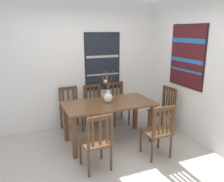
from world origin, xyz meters
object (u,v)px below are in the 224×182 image
object	(u,v)px
chair_1	(158,130)
chair_4	(164,109)
chair_0	(71,108)
chair_2	(97,141)
painting_on_back_wall	(102,61)
painting_on_side_wall	(187,56)
chair_3	(117,102)
dining_table	(109,109)
chair_5	(95,105)
centerpiece_vase	(108,96)

from	to	relation	value
chair_1	chair_4	xyz separation A→B (m)	(0.71, 0.86, 0.00)
chair_0	chair_2	distance (m)	1.62
chair_0	painting_on_back_wall	size ratio (longest dim) A/B	0.72
painting_on_side_wall	chair_1	bearing A→B (deg)	-148.00
chair_3	chair_0	bearing A→B (deg)	178.74
dining_table	chair_0	world-z (taller)	chair_0
chair_4	chair_5	bearing A→B (deg)	146.91
dining_table	chair_2	xyz separation A→B (m)	(-0.52, -0.79, -0.18)
chair_1	chair_4	bearing A→B (deg)	50.52
dining_table	chair_1	size ratio (longest dim) A/B	1.77
chair_1	chair_3	xyz separation A→B (m)	(-0.00, 1.65, -0.01)
chair_2	chair_5	xyz separation A→B (m)	(0.51, 1.62, 0.00)
chair_3	chair_4	bearing A→B (deg)	-48.02
centerpiece_vase	chair_3	xyz separation A→B (m)	(0.54, 0.79, -0.43)
chair_4	painting_on_back_wall	bearing A→B (deg)	133.74
painting_on_back_wall	chair_1	bearing A→B (deg)	-81.89
chair_5	chair_2	bearing A→B (deg)	-107.65
chair_4	painting_on_side_wall	world-z (taller)	painting_on_side_wall
chair_5	painting_on_side_wall	xyz separation A→B (m)	(1.54, -1.04, 1.11)
chair_4	painting_on_side_wall	xyz separation A→B (m)	(0.30, -0.23, 1.10)
chair_5	painting_on_side_wall	world-z (taller)	painting_on_side_wall
chair_5	centerpiece_vase	bearing A→B (deg)	-90.68
chair_3	chair_1	bearing A→B (deg)	-89.87
dining_table	chair_2	size ratio (longest dim) A/B	1.80
chair_2	chair_5	bearing A→B (deg)	72.35
centerpiece_vase	painting_on_side_wall	xyz separation A→B (m)	(1.55, -0.24, 0.68)
chair_3	dining_table	bearing A→B (deg)	-123.30
chair_2	painting_on_back_wall	xyz separation A→B (m)	(0.78, 1.83, 0.93)
chair_1	chair_3	size ratio (longest dim) A/B	1.01
chair_5	painting_on_back_wall	bearing A→B (deg)	38.02
chair_2	painting_on_back_wall	world-z (taller)	painting_on_back_wall
centerpiece_vase	chair_5	xyz separation A→B (m)	(0.01, 0.81, -0.43)
chair_2	chair_3	distance (m)	1.91
chair_5	painting_on_back_wall	distance (m)	0.98
centerpiece_vase	chair_1	distance (m)	1.10
chair_0	painting_on_side_wall	distance (m)	2.58
chair_0	painting_on_side_wall	xyz separation A→B (m)	(2.08, -1.05, 1.12)
centerpiece_vase	chair_3	bearing A→B (deg)	55.50
dining_table	chair_4	bearing A→B (deg)	0.73
chair_3	painting_on_back_wall	world-z (taller)	painting_on_back_wall
dining_table	chair_3	xyz separation A→B (m)	(0.53, 0.81, -0.17)
chair_0	chair_3	bearing A→B (deg)	-1.26
chair_3	painting_on_back_wall	bearing A→B (deg)	139.10
centerpiece_vase	chair_1	xyz separation A→B (m)	(0.55, -0.86, -0.42)
chair_1	painting_on_back_wall	bearing A→B (deg)	98.11
chair_2	chair_1	bearing A→B (deg)	-2.89
chair_2	chair_5	size ratio (longest dim) A/B	1.00
chair_1	chair_5	xyz separation A→B (m)	(-0.54, 1.67, -0.01)
chair_2	painting_on_side_wall	distance (m)	2.41
centerpiece_vase	chair_1	bearing A→B (deg)	-57.70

